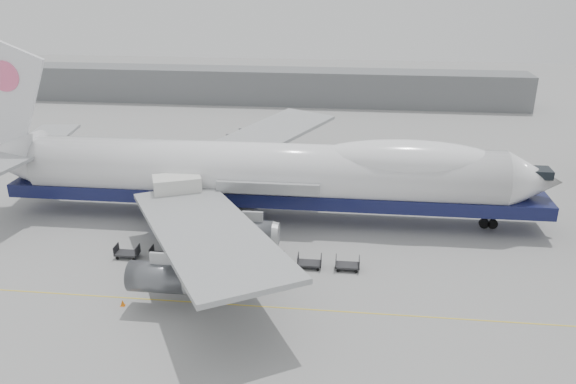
# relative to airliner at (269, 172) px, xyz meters

# --- Properties ---
(ground) EXTENTS (260.00, 260.00, 0.00)m
(ground) POSITION_rel_airliner_xyz_m (-0.64, -12.00, -5.62)
(ground) COLOR gray
(ground) RESTS_ON ground
(apron_line) EXTENTS (60.00, 0.15, 0.01)m
(apron_line) POSITION_rel_airliner_xyz_m (-0.64, -18.00, -5.62)
(apron_line) COLOR gold
(apron_line) RESTS_ON ground
(hangar) EXTENTS (110.00, 8.00, 7.00)m
(hangar) POSITION_rel_airliner_xyz_m (-10.64, 58.00, -2.12)
(hangar) COLOR slate
(hangar) RESTS_ON ground
(airliner) EXTENTS (67.00, 55.30, 19.98)m
(airliner) POSITION_rel_airliner_xyz_m (0.00, 0.00, 0.00)
(airliner) COLOR white
(airliner) RESTS_ON ground
(catering_truck) EXTENTS (5.96, 5.02, 6.18)m
(catering_truck) POSITION_rel_airliner_xyz_m (-9.33, -4.02, -2.17)
(catering_truck) COLOR navy
(catering_truck) RESTS_ON ground
(traffic_cone) EXTENTS (0.40, 0.40, 0.59)m
(traffic_cone) POSITION_rel_airliner_xyz_m (-9.92, -19.18, -5.35)
(traffic_cone) COLOR orange
(traffic_cone) RESTS_ON ground
(dolly_0) EXTENTS (2.30, 1.35, 1.30)m
(dolly_0) POSITION_rel_airliner_xyz_m (-12.71, -10.90, -5.09)
(dolly_0) COLOR #2D2D30
(dolly_0) RESTS_ON ground
(dolly_1) EXTENTS (2.30, 1.35, 1.30)m
(dolly_1) POSITION_rel_airliner_xyz_m (-9.09, -10.90, -5.09)
(dolly_1) COLOR #2D2D30
(dolly_1) RESTS_ON ground
(dolly_2) EXTENTS (2.30, 1.35, 1.30)m
(dolly_2) POSITION_rel_airliner_xyz_m (-5.46, -10.90, -5.09)
(dolly_2) COLOR #2D2D30
(dolly_2) RESTS_ON ground
(dolly_3) EXTENTS (2.30, 1.35, 1.30)m
(dolly_3) POSITION_rel_airliner_xyz_m (-1.84, -10.90, -5.09)
(dolly_3) COLOR #2D2D30
(dolly_3) RESTS_ON ground
(dolly_4) EXTENTS (2.30, 1.35, 1.30)m
(dolly_4) POSITION_rel_airliner_xyz_m (1.79, -10.90, -5.09)
(dolly_4) COLOR #2D2D30
(dolly_4) RESTS_ON ground
(dolly_5) EXTENTS (2.30, 1.35, 1.30)m
(dolly_5) POSITION_rel_airliner_xyz_m (5.41, -10.90, -5.09)
(dolly_5) COLOR #2D2D30
(dolly_5) RESTS_ON ground
(dolly_6) EXTENTS (2.30, 1.35, 1.30)m
(dolly_6) POSITION_rel_airliner_xyz_m (9.04, -10.90, -5.09)
(dolly_6) COLOR #2D2D30
(dolly_6) RESTS_ON ground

